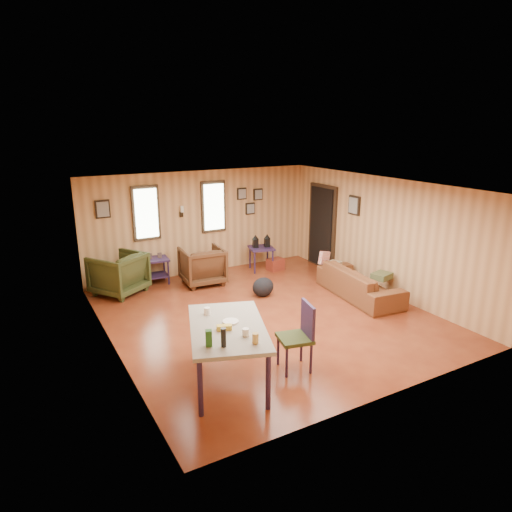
{
  "coord_description": "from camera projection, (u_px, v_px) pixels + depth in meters",
  "views": [
    {
      "loc": [
        -3.99,
        -6.71,
        3.44
      ],
      "look_at": [
        0.0,
        0.4,
        1.05
      ],
      "focal_mm": 32.0,
      "sensor_mm": 36.0,
      "label": 1
    }
  ],
  "objects": [
    {
      "name": "room",
      "position": [
        267.0,
        248.0,
        8.43
      ],
      "size": [
        5.54,
        6.04,
        2.44
      ],
      "color": "brown",
      "rests_on": "ground"
    },
    {
      "name": "sofa",
      "position": [
        360.0,
        278.0,
        9.25
      ],
      "size": [
        0.84,
        2.12,
        0.81
      ],
      "primitive_type": "imported",
      "rotation": [
        0.0,
        0.0,
        1.46
      ],
      "color": "brown",
      "rests_on": "ground"
    },
    {
      "name": "recliner_brown",
      "position": [
        202.0,
        264.0,
        10.03
      ],
      "size": [
        0.94,
        0.89,
        0.9
      ],
      "primitive_type": "imported",
      "rotation": [
        0.0,
        0.0,
        3.07
      ],
      "color": "#472815",
      "rests_on": "ground"
    },
    {
      "name": "recliner_green",
      "position": [
        118.0,
        272.0,
        9.43
      ],
      "size": [
        1.25,
        1.23,
        0.95
      ],
      "primitive_type": "imported",
      "rotation": [
        0.0,
        0.0,
        -2.56
      ],
      "color": "#343C1B",
      "rests_on": "ground"
    },
    {
      "name": "end_table",
      "position": [
        156.0,
        266.0,
        10.06
      ],
      "size": [
        0.59,
        0.55,
        0.7
      ],
      "rotation": [
        0.0,
        0.0,
        -0.09
      ],
      "color": "#321F46",
      "rests_on": "ground"
    },
    {
      "name": "side_table",
      "position": [
        261.0,
        246.0,
        10.89
      ],
      "size": [
        0.67,
        0.67,
        0.89
      ],
      "rotation": [
        0.0,
        0.0,
        -0.25
      ],
      "color": "#321F46",
      "rests_on": "ground"
    },
    {
      "name": "cooler",
      "position": [
        276.0,
        264.0,
        11.05
      ],
      "size": [
        0.42,
        0.32,
        0.28
      ],
      "rotation": [
        0.0,
        0.0,
        0.13
      ],
      "color": "maroon",
      "rests_on": "ground"
    },
    {
      "name": "backpack",
      "position": [
        263.0,
        287.0,
        9.35
      ],
      "size": [
        0.47,
        0.35,
        0.4
      ],
      "rotation": [
        0.0,
        0.0,
        -0.01
      ],
      "color": "black",
      "rests_on": "ground"
    },
    {
      "name": "sofa_pillows",
      "position": [
        354.0,
        268.0,
        9.59
      ],
      "size": [
        0.8,
        1.65,
        0.34
      ],
      "rotation": [
        0.0,
        0.0,
        0.27
      ],
      "color": "#494F2C",
      "rests_on": "sofa"
    },
    {
      "name": "dining_table",
      "position": [
        228.0,
        331.0,
        6.08
      ],
      "size": [
        1.48,
        1.87,
        1.08
      ],
      "rotation": [
        0.0,
        0.0,
        -0.34
      ],
      "color": "gray",
      "rests_on": "ground"
    },
    {
      "name": "dining_chair",
      "position": [
        300.0,
        333.0,
        6.5
      ],
      "size": [
        0.54,
        0.54,
        1.0
      ],
      "rotation": [
        0.0,
        0.0,
        -0.22
      ],
      "color": "#343C1B",
      "rests_on": "ground"
    }
  ]
}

